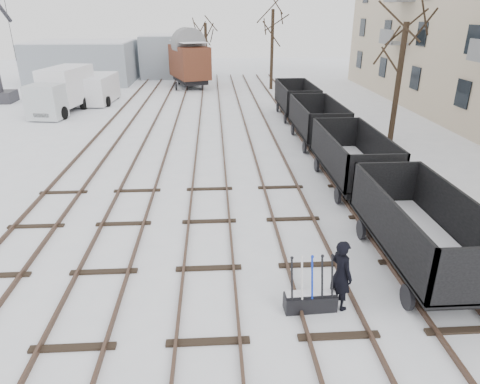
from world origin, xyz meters
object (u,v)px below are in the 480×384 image
at_px(ground_frame, 310,300).
at_px(panel_van, 98,89).
at_px(freight_wagon_a, 419,241).
at_px(lorry, 63,90).
at_px(worker, 341,275).
at_px(box_van_wagon, 189,61).

height_order(ground_frame, panel_van, panel_van).
bearing_deg(freight_wagon_a, lorry, 127.31).
distance_m(ground_frame, panel_van, 29.31).
height_order(worker, freight_wagon_a, freight_wagon_a).
bearing_deg(panel_van, worker, -61.64).
bearing_deg(ground_frame, panel_van, 110.30).
distance_m(lorry, panel_van, 3.79).
bearing_deg(ground_frame, lorry, 116.42).
xyz_separation_m(freight_wagon_a, panel_van, (-14.98, 25.24, 0.26)).
bearing_deg(box_van_wagon, panel_van, -152.50).
relative_size(freight_wagon_a, lorry, 0.79).
bearing_deg(lorry, panel_van, 72.15).
height_order(freight_wagon_a, box_van_wagon, box_van_wagon).
height_order(worker, panel_van, panel_van).
bearing_deg(panel_van, ground_frame, -63.06).
relative_size(ground_frame, box_van_wagon, 0.24).
bearing_deg(box_van_wagon, lorry, -147.89).
relative_size(freight_wagon_a, box_van_wagon, 0.90).
distance_m(worker, lorry, 27.33).
height_order(worker, box_van_wagon, box_van_wagon).
distance_m(ground_frame, freight_wagon_a, 3.90).
xyz_separation_m(freight_wagon_a, lorry, (-16.68, 21.88, 0.73)).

